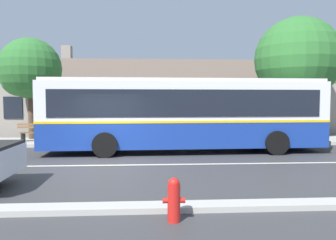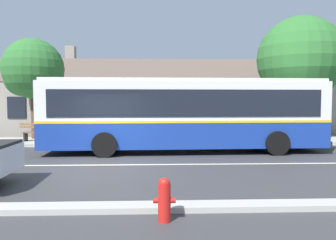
% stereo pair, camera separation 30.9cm
% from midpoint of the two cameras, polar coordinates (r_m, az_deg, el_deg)
% --- Properties ---
extents(ground_plane, '(300.00, 300.00, 0.00)m').
position_cam_midpoint_polar(ground_plane, '(11.70, -11.61, -7.73)').
color(ground_plane, '#38383A').
extents(sidewalk_far, '(60.00, 3.00, 0.15)m').
position_cam_midpoint_polar(sidewalk_far, '(17.58, -8.86, -3.70)').
color(sidewalk_far, '#ADAAA3').
rests_on(sidewalk_far, ground).
extents(curb_near, '(60.00, 0.50, 0.12)m').
position_cam_midpoint_polar(curb_near, '(7.16, -17.13, -14.59)').
color(curb_near, '#ADAAA3').
rests_on(curb_near, ground).
extents(lane_divider_stripe, '(60.00, 0.16, 0.01)m').
position_cam_midpoint_polar(lane_divider_stripe, '(11.70, -11.61, -7.71)').
color(lane_divider_stripe, beige).
rests_on(lane_divider_stripe, ground).
extents(community_building, '(25.97, 9.08, 6.34)m').
position_cam_midpoint_polar(community_building, '(24.52, -1.86, 2.38)').
color(community_building, gray).
rests_on(community_building, ground).
extents(transit_bus, '(12.14, 3.01, 3.16)m').
position_cam_midpoint_polar(transit_bus, '(14.35, 2.16, 1.23)').
color(transit_bus, navy).
rests_on(transit_bus, ground).
extents(bench_by_building, '(1.72, 0.51, 0.94)m').
position_cam_midpoint_polar(bench_by_building, '(18.06, -22.40, -2.15)').
color(bench_by_building, brown).
rests_on(bench_by_building, sidewalk_far).
extents(street_tree_primary, '(4.70, 4.70, 6.89)m').
position_cam_midpoint_polar(street_tree_primary, '(19.82, 20.96, 9.43)').
color(street_tree_primary, '#4C3828').
rests_on(street_tree_primary, ground).
extents(street_tree_secondary, '(3.37, 3.28, 5.61)m').
position_cam_midpoint_polar(street_tree_secondary, '(19.54, -23.56, 7.88)').
color(street_tree_secondary, '#4C3828').
rests_on(street_tree_secondary, ground).
extents(fire_hydrant, '(0.42, 0.24, 0.83)m').
position_cam_midpoint_polar(fire_hydrant, '(6.25, -0.42, -13.61)').
color(fire_hydrant, red).
rests_on(fire_hydrant, ground).
extents(bus_stop_sign, '(0.36, 0.07, 2.40)m').
position_cam_midpoint_polar(bus_stop_sign, '(18.32, 23.18, 1.26)').
color(bus_stop_sign, gray).
rests_on(bus_stop_sign, sidewalk_far).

